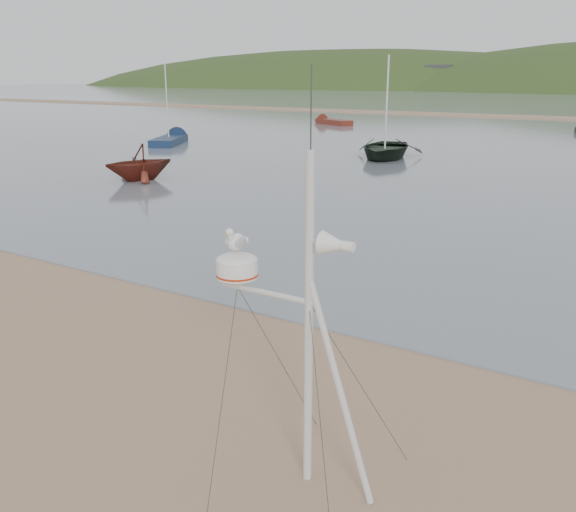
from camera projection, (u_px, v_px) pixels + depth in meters
The scene contains 6 objects.
ground at pixel (111, 399), 9.26m from camera, with size 560.00×560.00×0.00m, color #8D6C51.
mast_rig at pixel (302, 393), 7.10m from camera, with size 2.14×2.29×4.84m.
boat_dark at pixel (387, 110), 35.09m from camera, with size 3.94×1.14×5.52m, color black.
boat_red at pixel (138, 146), 27.86m from camera, with size 2.75×1.68×3.18m, color #5D1F15.
sailboat_blue_near at pixel (175, 138), 44.46m from camera, with size 4.42×6.45×6.45m.
dinghy_red_far at pixel (326, 121), 61.24m from camera, with size 5.79×3.77×1.40m.
Camera 1 is at (6.68, -5.54, 4.72)m, focal length 38.00 mm.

